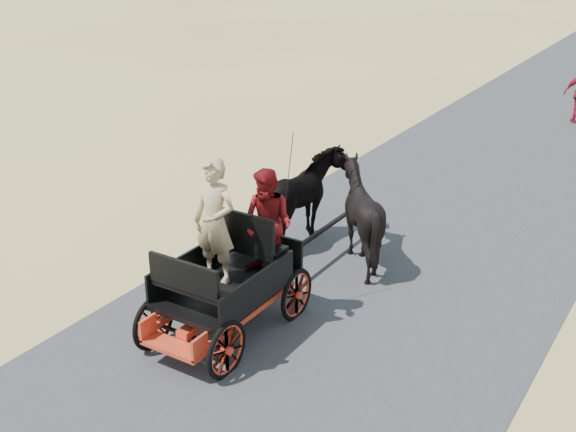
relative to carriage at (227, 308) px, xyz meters
The scene contains 7 objects.
ground 2.06m from the carriage, 60.29° to the right, with size 140.00×140.00×0.00m, color tan.
road 2.06m from the carriage, 60.29° to the right, with size 6.00×140.00×0.01m, color #38383A.
carriage is the anchor object (origin of this frame).
horse_left 3.09m from the carriage, 100.39° to the left, with size 0.91×2.01×1.70m, color black.
horse_right 3.09m from the carriage, 79.61° to the left, with size 1.37×1.54×1.70m, color black.
driver_man 1.28m from the carriage, 165.96° to the left, with size 0.66×0.43×1.80m, color tan.
passenger_woman 1.33m from the carriage, 63.43° to the left, with size 0.77×0.60×1.58m, color #660C0F.
Camera 1 is at (4.44, -5.26, 5.52)m, focal length 45.00 mm.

